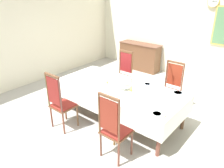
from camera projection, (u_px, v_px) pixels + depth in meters
ground at (113, 122)px, 4.74m from camera, size 6.40×6.86×0.04m
back_wall at (188, 19)px, 6.46m from camera, size 6.40×0.08×3.56m
left_wall at (20, 22)px, 5.89m from camera, size 0.08×6.86×3.56m
dining_table at (119, 90)px, 4.59m from camera, size 2.69×1.22×0.74m
tablecloth at (119, 91)px, 4.60m from camera, size 2.71×1.24×0.38m
chair_south_a at (60, 102)px, 4.28m from camera, size 0.44×0.42×1.21m
chair_north_a at (123, 73)px, 5.72m from camera, size 0.44×0.42×1.17m
chair_south_b at (114, 127)px, 3.49m from camera, size 0.44×0.42×1.22m
chair_north_b at (171, 87)px, 4.94m from camera, size 0.44×0.42×1.16m
soup_tureen at (124, 84)px, 4.44m from camera, size 0.26×0.26×0.21m
candlestick_west at (107, 77)px, 4.68m from camera, size 0.07×0.07×0.35m
candlestick_east at (131, 84)px, 4.32m from camera, size 0.07×0.07×0.38m
bowl_near_left at (157, 114)px, 3.54m from camera, size 0.17×0.17×0.04m
bowl_near_right at (96, 68)px, 5.54m from camera, size 0.18×0.18×0.04m
bowl_far_left at (178, 93)px, 4.24m from camera, size 0.19×0.19×0.04m
bowl_far_right at (147, 84)px, 4.64m from camera, size 0.14×0.14×0.03m
spoon_primary at (164, 117)px, 3.50m from camera, size 0.07×0.17×0.01m
spoon_secondary at (93, 68)px, 5.63m from camera, size 0.04×0.18×0.01m
sideboard at (140, 56)px, 7.58m from camera, size 1.44×0.48×0.90m
mounted_clock at (213, 1)px, 5.82m from camera, size 0.31×0.06×0.31m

